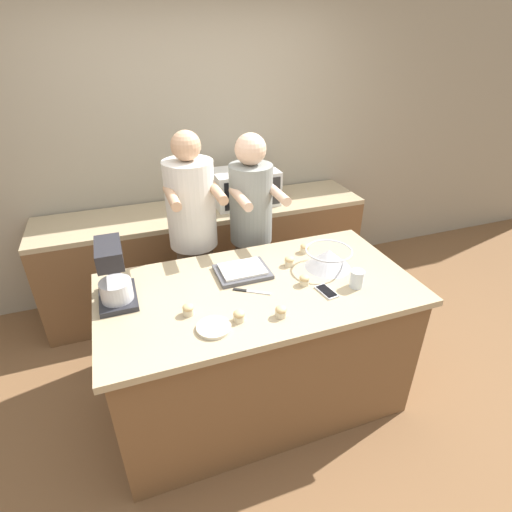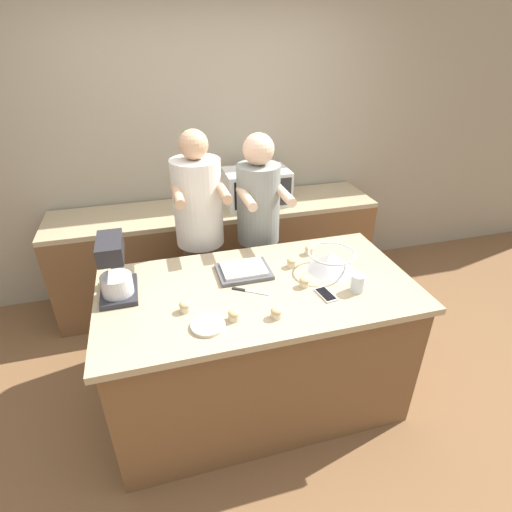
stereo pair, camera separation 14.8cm
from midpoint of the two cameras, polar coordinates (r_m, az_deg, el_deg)
The scene contains 20 objects.
ground_plane at distance 2.95m, azimuth -1.18°, elevation -19.46°, with size 16.00×16.00×0.00m, color brown.
back_wall at distance 3.67m, azimuth -10.25°, elevation 15.32°, with size 10.00×0.06×2.70m.
island_counter at distance 2.62m, azimuth -1.29°, elevation -12.79°, with size 1.84×0.95×0.92m.
back_counter at distance 3.68m, azimuth -7.97°, elevation 0.32°, with size 2.80×0.60×0.89m.
person_left at distance 2.92m, azimuth -10.25°, elevation 1.76°, with size 0.35×0.51×1.68m.
person_right at distance 3.02m, azimuth -2.08°, elevation 2.85°, with size 0.33×0.50×1.63m.
stand_mixer at distance 2.29m, azimuth -21.42°, elevation -2.73°, with size 0.20×0.30×0.35m.
mixing_bowl at distance 2.51m, azimuth 8.63°, elevation -0.29°, with size 0.29×0.29×0.12m.
baking_tray at distance 2.45m, azimuth -3.67°, elevation -2.18°, with size 0.32×0.25×0.04m.
microwave_oven at distance 3.51m, azimuth -2.79°, elevation 9.81°, with size 0.55×0.36×0.30m.
cell_phone at distance 2.30m, azimuth 8.22°, elevation -5.09°, with size 0.09×0.15×0.01m.
drinking_glass at distance 2.36m, azimuth 12.49°, elevation -3.24°, with size 0.08×0.08×0.10m.
small_plate at distance 2.04m, azimuth -8.14°, elevation -10.13°, with size 0.18×0.18×0.02m.
knife at distance 2.29m, azimuth -2.83°, elevation -5.09°, with size 0.19×0.13×0.01m.
cupcake_0 at distance 2.34m, azimuth 5.13°, elevation -3.45°, with size 0.06×0.06×0.06m.
cupcake_1 at distance 2.06m, azimuth -4.51°, elevation -8.56°, with size 0.06×0.06×0.06m.
cupcake_2 at distance 2.52m, azimuth 3.12°, elevation -0.75°, with size 0.06×0.06×0.06m.
cupcake_3 at distance 2.09m, azimuth 1.55°, elevation -7.97°, with size 0.06×0.06×0.06m.
cupcake_4 at distance 2.14m, azimuth -11.61°, elevation -7.52°, with size 0.06×0.06×0.06m.
cupcake_5 at distance 2.68m, azimuth 5.43°, elevation 1.12°, with size 0.06×0.06×0.06m.
Camera 1 is at (-0.68, -1.81, 2.23)m, focal length 28.00 mm.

